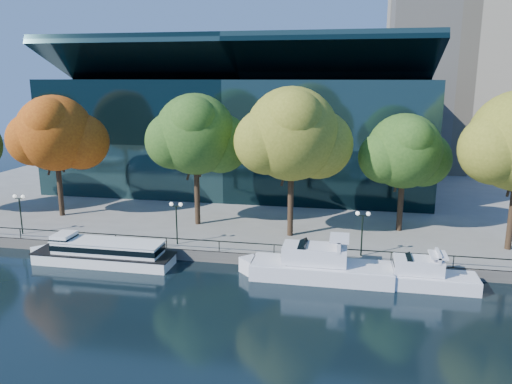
% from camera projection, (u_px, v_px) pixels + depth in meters
% --- Properties ---
extents(ground, '(160.00, 160.00, 0.00)m').
position_uv_depth(ground, '(209.00, 275.00, 42.05)').
color(ground, black).
rests_on(ground, ground).
extents(promenade, '(90.00, 67.08, 1.00)m').
position_uv_depth(promenade, '(275.00, 182.00, 76.73)').
color(promenade, slate).
rests_on(promenade, ground).
extents(railing, '(88.20, 0.08, 0.99)m').
position_uv_depth(railing, '(219.00, 241.00, 44.72)').
color(railing, black).
rests_on(railing, promenade).
extents(convention_building, '(50.00, 24.57, 21.43)m').
position_uv_depth(convention_building, '(243.00, 133.00, 71.26)').
color(convention_building, black).
rests_on(convention_building, ground).
extents(tour_boat, '(13.87, 3.09, 2.63)m').
position_uv_depth(tour_boat, '(100.00, 252.00, 44.45)').
color(tour_boat, white).
rests_on(tour_boat, ground).
extents(cruiser_near, '(12.85, 3.31, 3.72)m').
position_uv_depth(cruiser_near, '(315.00, 265.00, 41.18)').
color(cruiser_near, white).
rests_on(cruiser_near, ground).
extents(cruiser_far, '(9.39, 2.60, 3.07)m').
position_uv_depth(cruiser_far, '(418.00, 275.00, 39.57)').
color(cruiser_far, white).
rests_on(cruiser_far, ground).
extents(tree_1, '(10.36, 8.50, 13.47)m').
position_uv_depth(tree_1, '(56.00, 135.00, 54.44)').
color(tree_1, black).
rests_on(tree_1, promenade).
extents(tree_2, '(10.42, 8.54, 13.76)m').
position_uv_depth(tree_2, '(197.00, 136.00, 51.10)').
color(tree_2, black).
rests_on(tree_2, promenade).
extents(tree_3, '(11.18, 9.17, 14.53)m').
position_uv_depth(tree_3, '(293.00, 136.00, 47.16)').
color(tree_3, black).
rests_on(tree_3, promenade).
extents(tree_4, '(9.28, 7.61, 11.90)m').
position_uv_depth(tree_4, '(406.00, 153.00, 49.17)').
color(tree_4, black).
rests_on(tree_4, promenade).
extents(lamp_0, '(1.26, 0.36, 4.03)m').
position_uv_depth(lamp_0, '(20.00, 205.00, 49.26)').
color(lamp_0, black).
rests_on(lamp_0, promenade).
extents(lamp_1, '(1.26, 0.36, 4.03)m').
position_uv_depth(lamp_1, '(176.00, 213.00, 46.27)').
color(lamp_1, black).
rests_on(lamp_1, promenade).
extents(lamp_2, '(1.26, 0.36, 4.03)m').
position_uv_depth(lamp_2, '(362.00, 223.00, 43.15)').
color(lamp_2, black).
rests_on(lamp_2, promenade).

